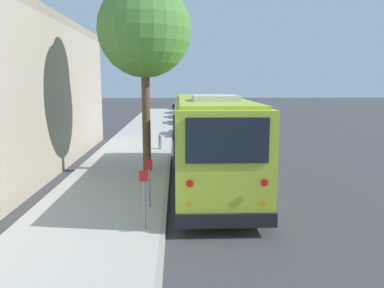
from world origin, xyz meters
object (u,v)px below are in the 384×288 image
(parked_sedan_white, at_px, (188,128))
(parked_sedan_tan, at_px, (182,105))
(sign_post_far, at_px, (149,183))
(parked_sedan_silver, at_px, (181,109))
(parked_sedan_black, at_px, (186,118))
(sign_post_near, at_px, (144,199))
(street_tree, at_px, (145,24))
(fire_hydrant, at_px, (160,142))
(shuttle_bus, at_px, (210,136))
(parked_sedan_maroon, at_px, (183,113))

(parked_sedan_white, bearing_deg, parked_sedan_tan, 4.37)
(parked_sedan_white, bearing_deg, sign_post_far, 178.18)
(parked_sedan_silver, relative_size, sign_post_far, 3.33)
(parked_sedan_silver, distance_m, parked_sedan_tan, 6.82)
(parked_sedan_tan, bearing_deg, parked_sedan_white, -175.38)
(parked_sedan_black, distance_m, sign_post_near, 25.26)
(parked_sedan_tan, height_order, sign_post_near, sign_post_near)
(street_tree, xyz_separation_m, fire_hydrant, (5.00, -0.35, -5.63))
(parked_sedan_white, distance_m, street_tree, 12.76)
(shuttle_bus, relative_size, parked_sedan_silver, 2.19)
(sign_post_near, height_order, fire_hydrant, sign_post_near)
(shuttle_bus, bearing_deg, parked_sedan_silver, 1.44)
(street_tree, bearing_deg, parked_sedan_maroon, -4.72)
(shuttle_bus, xyz_separation_m, sign_post_near, (-4.73, 2.08, -0.92))
(parked_sedan_tan, height_order, street_tree, street_tree)
(parked_sedan_maroon, xyz_separation_m, parked_sedan_silver, (5.88, 0.11, 0.00))
(parked_sedan_maroon, distance_m, sign_post_far, 29.38)
(shuttle_bus, height_order, fire_hydrant, shuttle_bus)
(shuttle_bus, bearing_deg, parked_sedan_tan, 1.06)
(shuttle_bus, xyz_separation_m, parked_sedan_tan, (39.04, 0.48, -1.24))
(fire_hydrant, bearing_deg, parked_sedan_silver, -3.50)
(sign_post_near, bearing_deg, parked_sedan_silver, -2.27)
(sign_post_near, bearing_deg, parked_sedan_tan, -2.09)
(parked_sedan_black, bearing_deg, street_tree, 170.21)
(parked_sedan_black, height_order, street_tree, street_tree)
(parked_sedan_silver, relative_size, fire_hydrant, 5.87)
(parked_sedan_tan, bearing_deg, street_tree, -178.73)
(sign_post_near, relative_size, sign_post_far, 1.07)
(street_tree, xyz_separation_m, sign_post_far, (-4.92, -0.43, -5.29))
(fire_hydrant, bearing_deg, parked_sedan_black, -7.42)
(sign_post_far, bearing_deg, parked_sedan_black, -4.10)
(parked_sedan_white, bearing_deg, street_tree, 173.45)
(parked_sedan_white, xyz_separation_m, parked_sedan_silver, (19.03, 0.23, 0.00))
(sign_post_near, distance_m, fire_hydrant, 11.66)
(parked_sedan_black, relative_size, parked_sedan_tan, 0.97)
(shuttle_bus, xyz_separation_m, parked_sedan_silver, (32.22, 0.61, -1.27))
(sign_post_near, bearing_deg, sign_post_far, 0.00)
(parked_sedan_tan, bearing_deg, sign_post_far, -177.77)
(fire_hydrant, bearing_deg, parked_sedan_maroon, -4.89)
(shuttle_bus, xyz_separation_m, parked_sedan_maroon, (26.34, 0.50, -1.27))
(parked_sedan_maroon, bearing_deg, fire_hydrant, 173.11)
(parked_sedan_tan, xyz_separation_m, street_tree, (-37.11, 2.03, 5.57))
(parked_sedan_silver, bearing_deg, parked_sedan_tan, 3.69)
(fire_hydrant, bearing_deg, parked_sedan_tan, -2.99)
(parked_sedan_maroon, bearing_deg, street_tree, 173.28)
(parked_sedan_black, distance_m, parked_sedan_maroon, 5.87)
(sign_post_far, bearing_deg, parked_sedan_white, -5.98)
(parked_sedan_black, xyz_separation_m, street_tree, (-18.55, 2.12, 5.59))
(parked_sedan_silver, height_order, parked_sedan_tan, parked_sedan_tan)
(sign_post_near, relative_size, fire_hydrant, 1.88)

